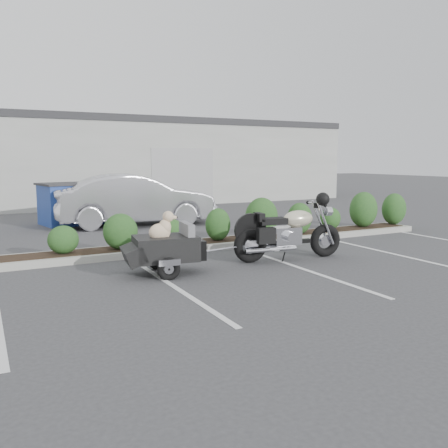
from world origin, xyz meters
name	(u,v)px	position (x,y,z in m)	size (l,w,h in m)	color
ground	(231,268)	(0.00, 0.00, 0.00)	(90.00, 90.00, 0.00)	#38383A
planter_kerb	(224,243)	(1.00, 2.20, 0.07)	(12.00, 1.00, 0.15)	#9E9E93
building	(72,161)	(0.00, 17.00, 2.00)	(26.00, 10.00, 4.00)	#9EA099
motorcycle	(289,233)	(1.47, 0.12, 0.58)	(2.51, 0.94, 1.44)	black
pet_trailer	(165,247)	(-1.31, 0.15, 0.50)	(2.03, 1.14, 1.20)	black
sedan	(136,200)	(0.15, 6.69, 0.82)	(1.74, 4.99, 1.64)	silver
dumpster	(74,203)	(-1.56, 7.99, 0.69)	(2.30, 1.80, 1.35)	navy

